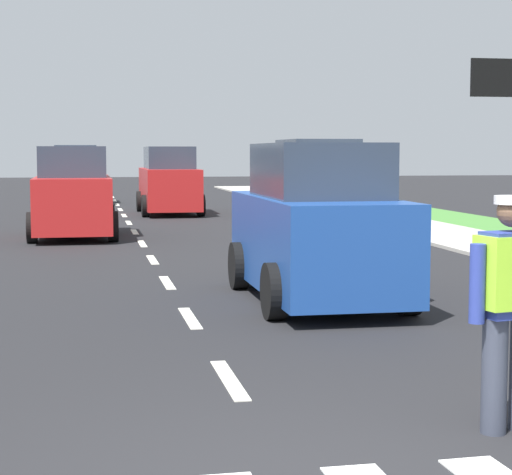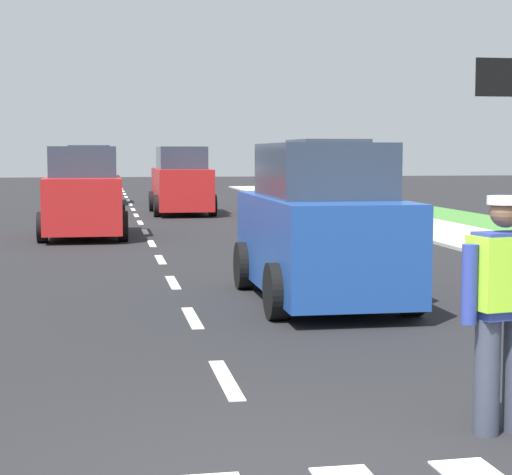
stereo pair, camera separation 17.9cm
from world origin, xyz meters
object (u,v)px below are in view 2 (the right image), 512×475
at_px(car_outgoing_far, 181,183).
at_px(car_oncoming_third, 90,176).
at_px(car_outgoing_ahead, 321,229).
at_px(car_oncoming_second, 84,195).
at_px(road_worker, 505,302).
at_px(car_parked_far, 326,192).

height_order(car_outgoing_far, car_oncoming_third, car_oncoming_third).
relative_size(car_outgoing_ahead, car_oncoming_second, 1.03).
xyz_separation_m(car_outgoing_ahead, car_oncoming_third, (-3.31, 24.14, 0.08)).
height_order(car_outgoing_far, car_oncoming_second, car_outgoing_far).
bearing_deg(road_worker, car_oncoming_second, 101.55).
bearing_deg(road_worker, car_outgoing_far, 90.64).
bearing_deg(road_worker, car_parked_far, 80.93).
height_order(car_outgoing_far, car_outgoing_ahead, car_outgoing_far).
relative_size(car_outgoing_far, car_outgoing_ahead, 1.10).
bearing_deg(car_outgoing_far, road_worker, -89.36).
bearing_deg(car_oncoming_second, car_outgoing_far, 69.18).
xyz_separation_m(car_oncoming_third, car_parked_far, (5.56, -15.37, 0.01)).
xyz_separation_m(car_oncoming_second, car_oncoming_third, (-0.04, 14.23, 0.07)).
xyz_separation_m(road_worker, car_oncoming_third, (-3.24, 29.88, 0.11)).
bearing_deg(car_outgoing_far, car_oncoming_second, -110.82).
relative_size(car_outgoing_far, car_oncoming_second, 1.13).
relative_size(road_worker, car_outgoing_ahead, 0.42).
height_order(road_worker, car_oncoming_second, car_oncoming_second).
relative_size(road_worker, car_parked_far, 0.42).
relative_size(road_worker, car_outgoing_far, 0.38).
xyz_separation_m(car_outgoing_far, car_oncoming_third, (-2.98, 6.51, 0.04)).
relative_size(car_oncoming_second, car_oncoming_third, 0.96).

